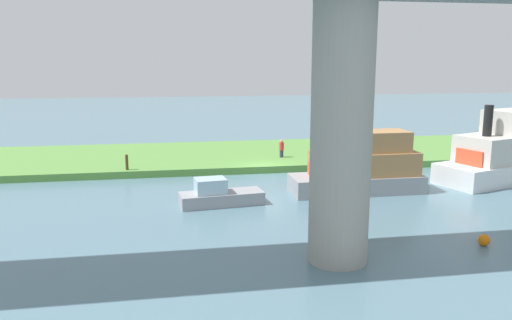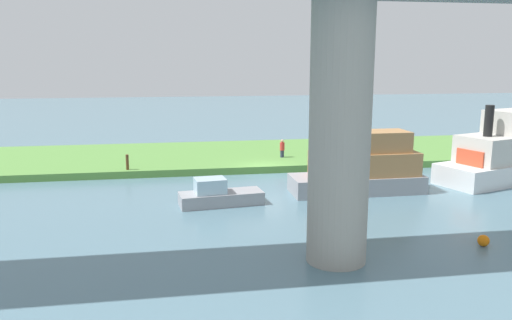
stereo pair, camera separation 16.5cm
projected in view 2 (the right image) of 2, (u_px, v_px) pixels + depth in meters
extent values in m
plane|color=slate|center=(266.00, 174.00, 35.61)|extent=(160.00, 160.00, 0.00)
cube|color=#5B9342|center=(253.00, 155.00, 41.37)|extent=(80.00, 12.00, 0.50)
cylinder|color=#9E998E|center=(340.00, 134.00, 19.16)|extent=(2.35, 2.35, 10.19)
cylinder|color=#2D334C|center=(282.00, 154.00, 38.94)|extent=(0.29, 0.29, 0.55)
cylinder|color=red|center=(282.00, 146.00, 38.83)|extent=(0.44, 0.44, 0.60)
sphere|color=tan|center=(282.00, 141.00, 38.75)|extent=(0.24, 0.24, 0.24)
cylinder|color=brown|center=(127.00, 162.00, 34.45)|extent=(0.20, 0.20, 1.05)
cube|color=white|center=(504.00, 170.00, 33.55)|extent=(10.48, 6.30, 1.33)
cube|color=beige|center=(512.00, 147.00, 33.51)|extent=(8.49, 5.36, 1.77)
cylinder|color=black|center=(489.00, 121.00, 31.97)|extent=(0.55, 0.55, 1.99)
cube|color=#D84C2D|center=(479.00, 157.00, 32.10)|extent=(2.31, 2.45, 0.99)
cube|color=#99999E|center=(221.00, 198.00, 27.89)|extent=(4.72, 2.15, 0.71)
cube|color=silver|center=(210.00, 186.00, 27.57)|extent=(1.78, 1.48, 0.81)
cube|color=#99999E|center=(356.00, 184.00, 30.49)|extent=(7.95, 2.69, 1.06)
cube|color=#B27F4C|center=(364.00, 163.00, 30.32)|extent=(6.37, 2.42, 1.41)
cube|color=#B27F4C|center=(375.00, 141.00, 30.17)|extent=(3.98, 2.03, 1.24)
cylinder|color=black|center=(332.00, 140.00, 29.69)|extent=(0.44, 0.44, 1.59)
cube|color=#D84C2D|center=(323.00, 170.00, 29.95)|extent=(1.42, 1.60, 0.79)
sphere|color=orange|center=(483.00, 241.00, 21.63)|extent=(0.50, 0.50, 0.50)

